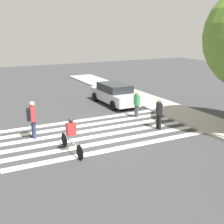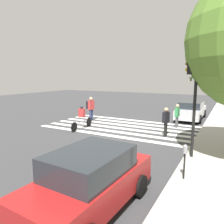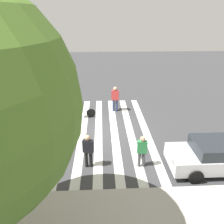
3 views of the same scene
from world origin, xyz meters
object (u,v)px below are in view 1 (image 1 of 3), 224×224
Objects in this scene: pedestrian_adult_blue_shirt at (32,117)px; car_parked_dark_suv at (115,94)px; pedestrian_child_with_backpack at (159,112)px; pedestrian_adult_yellow_jacket at (137,103)px; cyclist_mid_street at (71,134)px.

pedestrian_adult_blue_shirt is 8.08m from car_parked_dark_suv.
pedestrian_child_with_backpack is at bearing -4.43° from car_parked_dark_suv.
pedestrian_adult_yellow_jacket is at bearing 106.61° from pedestrian_adult_blue_shirt.
pedestrian_child_with_backpack is at bearing -177.02° from pedestrian_adult_yellow_jacket.
pedestrian_child_with_backpack is at bearing 97.64° from cyclist_mid_street.
pedestrian_adult_blue_shirt is at bearing -57.37° from car_parked_dark_suv.
pedestrian_child_with_backpack reaches higher than car_parked_dark_suv.
pedestrian_adult_blue_shirt reaches higher than car_parked_dark_suv.
cyclist_mid_street is at bearing -39.61° from car_parked_dark_suv.
pedestrian_adult_yellow_jacket is at bearing -5.72° from car_parked_dark_suv.
pedestrian_adult_blue_shirt is (-1.61, -6.34, 0.14)m from pedestrian_child_with_backpack.
car_parked_dark_suv is at bearing 137.71° from cyclist_mid_street.
pedestrian_adult_blue_shirt is at bearing -160.36° from cyclist_mid_street.
cyclist_mid_street is at bearing 31.69° from pedestrian_adult_blue_shirt.
pedestrian_child_with_backpack is 6.54m from pedestrian_adult_blue_shirt.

